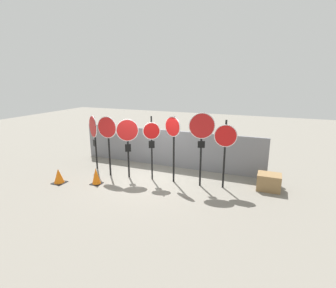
{
  "coord_description": "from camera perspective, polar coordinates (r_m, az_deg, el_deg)",
  "views": [
    {
      "loc": [
        4.32,
        -8.77,
        3.96
      ],
      "look_at": [
        0.75,
        0.0,
        1.54
      ],
      "focal_mm": 28.0,
      "sensor_mm": 36.0,
      "label": 1
    }
  ],
  "objects": [
    {
      "name": "ground_plane",
      "position": [
        10.55,
        -3.79,
        -7.73
      ],
      "size": [
        40.0,
        40.0,
        0.0
      ],
      "primitive_type": "plane",
      "color": "gray"
    },
    {
      "name": "fence_back",
      "position": [
        11.86,
        -0.01,
        -0.93
      ],
      "size": [
        8.56,
        0.12,
        1.67
      ],
      "color": "slate",
      "rests_on": "ground"
    },
    {
      "name": "stop_sign_0",
      "position": [
        11.72,
        -15.91,
        2.78
      ],
      "size": [
        0.79,
        0.56,
        2.38
      ],
      "rotation": [
        0.0,
        0.0,
        -0.61
      ],
      "color": "black",
      "rests_on": "ground"
    },
    {
      "name": "stop_sign_1",
      "position": [
        10.69,
        -13.04,
        2.41
      ],
      "size": [
        0.88,
        0.13,
        2.47
      ],
      "rotation": [
        0.0,
        0.0,
        0.0
      ],
      "color": "black",
      "rests_on": "ground"
    },
    {
      "name": "stop_sign_2",
      "position": [
        10.35,
        -8.8,
        1.74
      ],
      "size": [
        0.77,
        0.46,
        2.4
      ],
      "rotation": [
        0.0,
        0.0,
        0.53
      ],
      "color": "black",
      "rests_on": "ground"
    },
    {
      "name": "stop_sign_3",
      "position": [
        10.01,
        -3.59,
        1.5
      ],
      "size": [
        0.61,
        0.33,
        2.54
      ],
      "rotation": [
        0.0,
        0.0,
        0.47
      ],
      "color": "black",
      "rests_on": "ground"
    },
    {
      "name": "stop_sign_4",
      "position": [
        9.75,
        1.09,
        2.05
      ],
      "size": [
        0.71,
        0.32,
        2.57
      ],
      "rotation": [
        0.0,
        0.0,
        -0.4
      ],
      "color": "black",
      "rests_on": "ground"
    },
    {
      "name": "stop_sign_5",
      "position": [
        9.4,
        7.33,
        2.39
      ],
      "size": [
        0.89,
        0.35,
        2.76
      ],
      "rotation": [
        0.0,
        0.0,
        0.35
      ],
      "color": "black",
      "rests_on": "ground"
    },
    {
      "name": "stop_sign_6",
      "position": [
        9.43,
        12.36,
        0.51
      ],
      "size": [
        0.79,
        0.19,
        2.52
      ],
      "rotation": [
        0.0,
        0.0,
        0.19
      ],
      "color": "black",
      "rests_on": "ground"
    },
    {
      "name": "traffic_cone_0",
      "position": [
        10.38,
        -15.38,
        -6.74
      ],
      "size": [
        0.39,
        0.39,
        0.64
      ],
      "color": "black",
      "rests_on": "ground"
    },
    {
      "name": "traffic_cone_1",
      "position": [
        10.95,
        -22.7,
        -6.45
      ],
      "size": [
        0.46,
        0.46,
        0.57
      ],
      "color": "black",
      "rests_on": "ground"
    },
    {
      "name": "storage_crate",
      "position": [
        10.2,
        21.11,
        -7.71
      ],
      "size": [
        0.81,
        0.65,
        0.6
      ],
      "color": "olive",
      "rests_on": "ground"
    }
  ]
}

